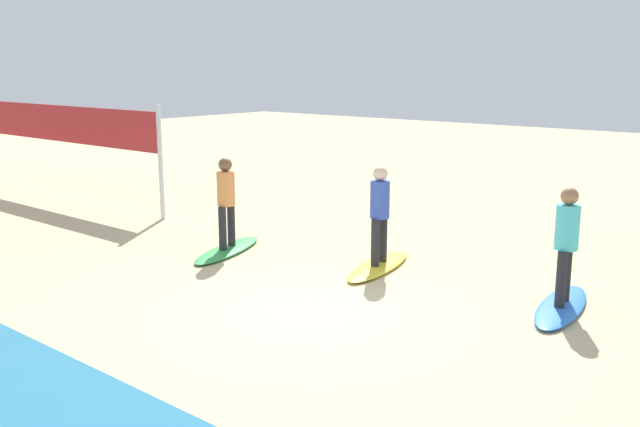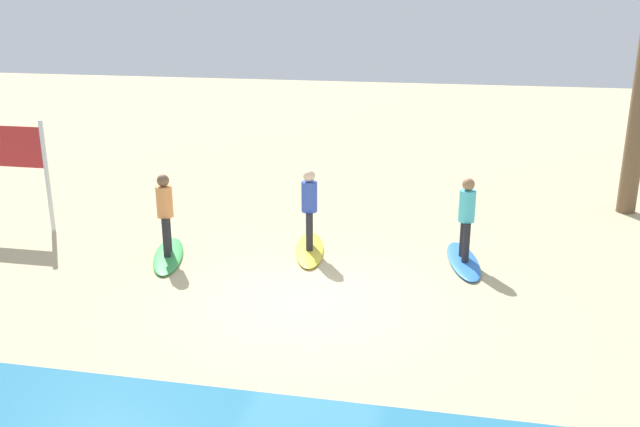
{
  "view_description": "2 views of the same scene",
  "coord_description": "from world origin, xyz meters",
  "px_view_note": "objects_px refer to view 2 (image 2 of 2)",
  "views": [
    {
      "loc": [
        -5.92,
        6.95,
        3.35
      ],
      "look_at": [
        0.99,
        -1.38,
        1.04
      ],
      "focal_mm": 39.28,
      "sensor_mm": 36.0,
      "label": 1
    },
    {
      "loc": [
        -2.33,
        10.68,
        5.14
      ],
      "look_at": [
        0.28,
        -2.29,
        0.86
      ],
      "focal_mm": 38.86,
      "sensor_mm": 36.0,
      "label": 2
    }
  ],
  "objects_px": {
    "surfboard_yellow": "(310,249)",
    "surfboard_green": "(168,256)",
    "surfer_blue": "(467,213)",
    "surfer_yellow": "(309,203)",
    "surfboard_blue": "(463,261)",
    "surfer_green": "(165,209)"
  },
  "relations": [
    {
      "from": "surfboard_yellow",
      "to": "surfer_yellow",
      "type": "height_order",
      "value": "surfer_yellow"
    },
    {
      "from": "surfboard_yellow",
      "to": "surfboard_green",
      "type": "distance_m",
      "value": 2.86
    },
    {
      "from": "surfboard_yellow",
      "to": "surfer_yellow",
      "type": "xyz_separation_m",
      "value": [
        0.0,
        0.0,
        0.99
      ]
    },
    {
      "from": "surfboard_yellow",
      "to": "surfboard_green",
      "type": "relative_size",
      "value": 1.0
    },
    {
      "from": "surfboard_yellow",
      "to": "surfer_yellow",
      "type": "relative_size",
      "value": 1.28
    },
    {
      "from": "surfer_blue",
      "to": "surfer_yellow",
      "type": "distance_m",
      "value": 3.11
    },
    {
      "from": "surfboard_green",
      "to": "surfer_green",
      "type": "distance_m",
      "value": 0.99
    },
    {
      "from": "surfer_yellow",
      "to": "surfboard_blue",
      "type": "bearing_deg",
      "value": 179.73
    },
    {
      "from": "surfer_blue",
      "to": "surfboard_green",
      "type": "relative_size",
      "value": 0.78
    },
    {
      "from": "surfer_blue",
      "to": "surfer_yellow",
      "type": "bearing_deg",
      "value": -0.27
    },
    {
      "from": "surfboard_green",
      "to": "surfer_green",
      "type": "xyz_separation_m",
      "value": [
        0.0,
        0.0,
        0.99
      ]
    },
    {
      "from": "surfboard_blue",
      "to": "surfer_blue",
      "type": "xyz_separation_m",
      "value": [
        0.0,
        0.0,
        0.99
      ]
    },
    {
      "from": "surfer_yellow",
      "to": "surfer_green",
      "type": "relative_size",
      "value": 1.0
    },
    {
      "from": "surfer_blue",
      "to": "surfer_yellow",
      "type": "xyz_separation_m",
      "value": [
        3.11,
        -0.01,
        0.0
      ]
    },
    {
      "from": "surfboard_blue",
      "to": "surfboard_green",
      "type": "xyz_separation_m",
      "value": [
        5.82,
        0.89,
        0.0
      ]
    },
    {
      "from": "surfboard_blue",
      "to": "surfboard_yellow",
      "type": "distance_m",
      "value": 3.11
    },
    {
      "from": "surfboard_blue",
      "to": "surfer_green",
      "type": "bearing_deg",
      "value": -91.12
    },
    {
      "from": "surfboard_blue",
      "to": "surfer_yellow",
      "type": "height_order",
      "value": "surfer_yellow"
    },
    {
      "from": "surfboard_green",
      "to": "surfer_yellow",
      "type": "bearing_deg",
      "value": 90.38
    },
    {
      "from": "surfer_blue",
      "to": "surfboard_green",
      "type": "xyz_separation_m",
      "value": [
        5.82,
        0.89,
        -0.99
      ]
    },
    {
      "from": "surfer_yellow",
      "to": "surfboard_green",
      "type": "height_order",
      "value": "surfer_yellow"
    },
    {
      "from": "surfboard_blue",
      "to": "surfer_yellow",
      "type": "xyz_separation_m",
      "value": [
        3.11,
        -0.01,
        0.99
      ]
    }
  ]
}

